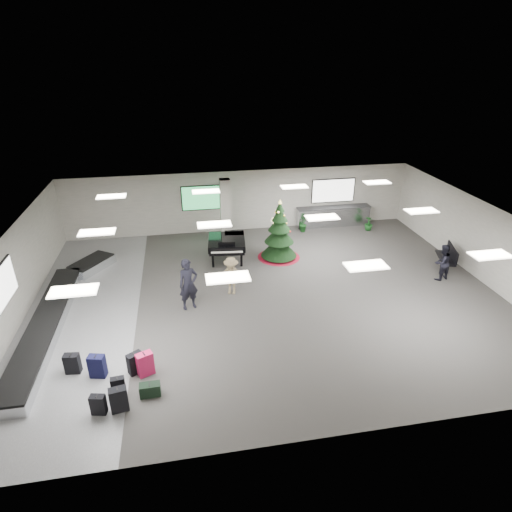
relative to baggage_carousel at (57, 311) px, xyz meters
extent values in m
plane|color=#3B3835|center=(7.84, 0.08, -0.21)|extent=(18.00, 18.00, 0.00)
cube|color=beige|center=(7.84, 7.08, 1.39)|extent=(18.00, 0.02, 3.20)
cube|color=beige|center=(7.84, -6.92, 1.39)|extent=(18.00, 0.02, 3.20)
cube|color=beige|center=(-1.16, 0.08, 1.39)|extent=(0.02, 14.00, 3.20)
cube|color=beige|center=(16.84, 0.08, 1.39)|extent=(0.02, 14.00, 3.20)
cube|color=silver|center=(7.84, 0.08, 2.99)|extent=(18.00, 14.00, 0.02)
cube|color=slate|center=(0.84, 0.08, -0.21)|extent=(4.00, 14.00, 0.01)
cube|color=#B3AFA3|center=(6.84, 5.68, 1.39)|extent=(0.50, 0.50, 3.20)
cube|color=green|center=(5.84, 7.03, 1.69)|extent=(2.20, 0.08, 1.30)
cube|color=white|center=(12.84, 7.03, 1.69)|extent=(2.40, 0.08, 1.30)
cube|color=white|center=(-1.11, -0.92, 1.69)|extent=(0.08, 2.10, 1.30)
cube|color=white|center=(1.84, -3.92, 2.93)|extent=(1.20, 0.60, 0.04)
cube|color=white|center=(1.84, 0.08, 2.93)|extent=(1.20, 0.60, 0.04)
cube|color=white|center=(1.84, 4.08, 2.93)|extent=(1.20, 0.60, 0.04)
cube|color=white|center=(5.84, -3.92, 2.93)|extent=(1.20, 0.60, 0.04)
cube|color=white|center=(5.84, 0.08, 2.93)|extent=(1.20, 0.60, 0.04)
cube|color=white|center=(5.84, 4.08, 2.93)|extent=(1.20, 0.60, 0.04)
cube|color=white|center=(9.84, -3.92, 2.93)|extent=(1.20, 0.60, 0.04)
cube|color=white|center=(9.84, 0.08, 2.93)|extent=(1.20, 0.60, 0.04)
cube|color=white|center=(9.84, 4.08, 2.93)|extent=(1.20, 0.60, 0.04)
cube|color=white|center=(13.84, -3.92, 2.93)|extent=(1.20, 0.60, 0.04)
cube|color=white|center=(13.84, 0.08, 2.93)|extent=(1.20, 0.60, 0.04)
cube|color=white|center=(13.84, 4.08, 2.93)|extent=(1.20, 0.60, 0.04)
cube|color=silver|center=(-0.16, -0.92, -0.02)|extent=(1.00, 8.00, 0.38)
cube|color=black|center=(-0.16, -0.92, 0.19)|extent=(0.95, 7.90, 0.05)
cube|color=silver|center=(0.64, 3.68, -0.02)|extent=(1.97, 2.21, 0.38)
cube|color=black|center=(0.64, 3.68, 0.19)|extent=(1.87, 2.10, 0.05)
cube|color=silver|center=(12.84, 6.73, 0.31)|extent=(4.00, 0.60, 1.05)
cube|color=#2A2A2C|center=(12.84, 6.73, 0.85)|extent=(4.05, 0.65, 0.04)
cube|color=black|center=(2.71, -5.05, 0.15)|extent=(0.50, 0.33, 0.72)
cube|color=black|center=(2.71, -5.05, 0.52)|extent=(0.06, 0.16, 0.02)
cube|color=black|center=(2.62, -4.45, 0.08)|extent=(0.39, 0.23, 0.58)
cube|color=black|center=(2.62, -4.45, 0.38)|extent=(0.04, 0.12, 0.02)
cube|color=#D31B53|center=(3.33, -3.73, 0.16)|extent=(0.54, 0.44, 0.74)
cube|color=black|center=(3.33, -3.73, 0.54)|extent=(0.09, 0.16, 0.02)
cube|color=black|center=(3.03, -3.58, 0.13)|extent=(0.51, 0.45, 0.68)
cube|color=black|center=(3.03, -3.58, 0.47)|extent=(0.11, 0.14, 0.02)
cube|color=black|center=(1.95, -3.56, 0.15)|extent=(0.52, 0.37, 0.72)
cube|color=black|center=(1.95, -3.56, 0.52)|extent=(0.07, 0.17, 0.02)
cube|color=black|center=(2.18, -5.07, 0.08)|extent=(0.43, 0.29, 0.59)
cube|color=black|center=(2.18, -5.07, 0.38)|extent=(0.05, 0.13, 0.02)
cube|color=black|center=(3.49, -4.63, -0.02)|extent=(0.58, 0.30, 0.38)
cube|color=black|center=(3.49, -4.63, 0.18)|extent=(0.03, 0.17, 0.02)
cube|color=black|center=(1.19, -3.26, 0.11)|extent=(0.47, 0.30, 0.65)
cube|color=black|center=(1.19, -3.26, 0.45)|extent=(0.05, 0.15, 0.02)
cone|color=maroon|center=(9.03, 3.38, -0.15)|extent=(1.97, 1.97, 0.12)
cylinder|color=#3F2819|center=(9.03, 3.38, 0.05)|extent=(0.12, 0.12, 0.52)
cone|color=black|center=(9.03, 3.38, 0.36)|extent=(1.66, 1.66, 0.93)
cone|color=black|center=(9.03, 3.38, 0.98)|extent=(1.35, 1.35, 0.83)
cone|color=black|center=(9.03, 3.38, 1.50)|extent=(1.04, 1.04, 0.73)
cone|color=black|center=(9.03, 3.38, 1.92)|extent=(0.73, 0.73, 0.62)
cone|color=black|center=(9.03, 3.38, 2.28)|extent=(0.42, 0.42, 0.47)
cone|color=#FFE566|center=(9.03, 3.38, 2.51)|extent=(0.17, 0.17, 0.19)
cube|color=black|center=(6.63, 3.58, 0.65)|extent=(1.82, 2.01, 0.30)
cube|color=black|center=(6.52, 2.58, 0.57)|extent=(1.55, 0.48, 0.11)
cube|color=white|center=(6.52, 2.55, 0.63)|extent=(1.38, 0.29, 0.02)
cube|color=black|center=(6.55, 2.84, 0.86)|extent=(0.74, 0.11, 0.23)
cylinder|color=black|center=(5.92, 2.91, 0.15)|extent=(0.11, 0.11, 0.72)
cylinder|color=black|center=(7.18, 2.77, 0.15)|extent=(0.11, 0.11, 0.72)
cylinder|color=black|center=(6.71, 4.31, 0.15)|extent=(0.11, 0.11, 0.72)
cube|color=black|center=(16.04, 1.08, 0.23)|extent=(1.00, 1.66, 0.06)
cylinder|color=black|center=(16.04, 0.45, 0.00)|extent=(0.06, 0.06, 0.42)
cylinder|color=black|center=(16.04, 1.71, 0.00)|extent=(0.06, 0.06, 0.42)
cube|color=black|center=(16.29, 1.08, 0.52)|extent=(0.55, 1.51, 0.52)
imported|color=black|center=(4.77, -0.27, 0.79)|extent=(0.84, 0.69, 2.00)
imported|color=#94805B|center=(6.44, 0.50, 0.57)|extent=(1.14, 0.87, 1.57)
imported|color=black|center=(15.20, 0.09, 0.58)|extent=(0.90, 0.79, 1.58)
imported|color=#144019|center=(11.03, 6.21, 0.21)|extent=(0.59, 0.56, 0.85)
imported|color=#144019|center=(14.51, 5.76, 0.17)|extent=(0.61, 0.61, 0.77)
camera|label=1|loc=(4.77, -14.12, 8.52)|focal=30.00mm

